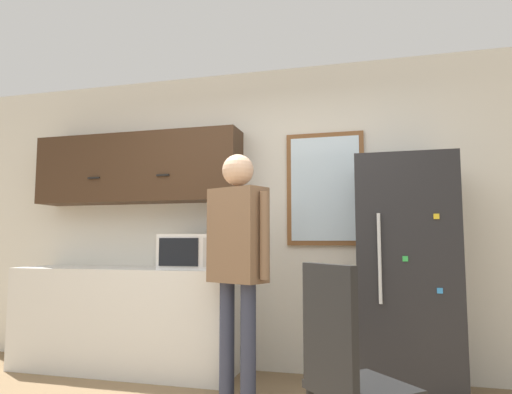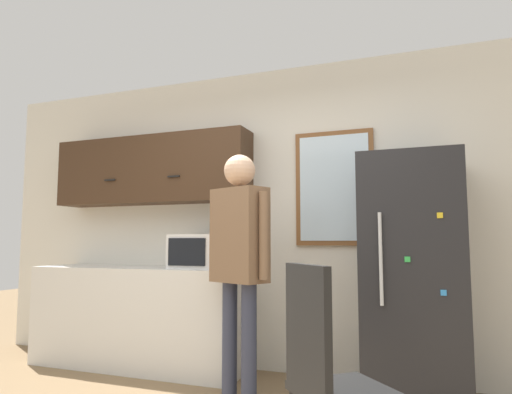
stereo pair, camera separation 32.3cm
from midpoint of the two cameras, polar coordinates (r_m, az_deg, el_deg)
name	(u,v)px [view 1 (the left image)]	position (r m, az deg, el deg)	size (l,w,h in m)	color
back_wall	(266,216)	(4.12, -1.02, -2.44)	(6.00, 0.06, 2.70)	silver
counter	(125,319)	(4.37, -18.14, -14.26)	(2.00, 0.59, 0.89)	silver
upper_cabinets	(137,169)	(4.48, -16.66, 3.40)	(2.00, 0.33, 0.64)	#3D2819
microwave	(193,252)	(4.01, -10.20, -6.73)	(0.49, 0.41, 0.29)	white
person	(238,247)	(3.34, -5.10, -6.26)	(0.53, 0.37, 1.77)	#33384C
refrigerator	(406,275)	(3.56, 15.82, -9.42)	(0.69, 0.75, 1.74)	#232326
chair	(346,365)	(2.32, 7.10, -20.20)	(0.59, 0.59, 1.02)	black
window	(325,189)	(3.98, 6.36, 1.06)	(0.67, 0.05, 0.98)	brown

